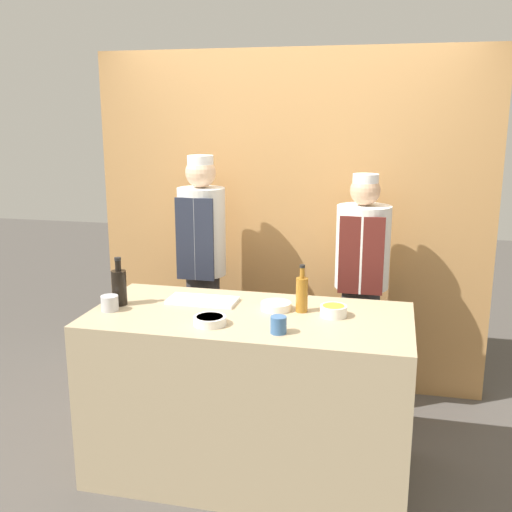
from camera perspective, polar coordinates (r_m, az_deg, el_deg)
The scene contains 13 objects.
ground_plane at distance 3.61m, azimuth -0.61°, elevation -19.62°, with size 14.00×14.00×0.00m, color #4C4742.
cabinet_wall at distance 4.34m, azimuth 3.31°, elevation 3.20°, with size 2.79×0.18×2.40m.
counter at distance 3.38m, azimuth -0.63°, elevation -13.01°, with size 1.71×0.81×0.93m.
sauce_bowl_yellow at distance 3.18m, azimuth 7.39°, elevation -5.15°, with size 0.14×0.14×0.06m.
sauce_bowl_red at distance 3.05m, azimuth -4.42°, elevation -6.10°, with size 0.17×0.17×0.04m.
sauce_bowl_white at distance 3.26m, azimuth 1.92°, elevation -4.74°, with size 0.17×0.17×0.04m.
cutting_board at distance 3.40m, azimuth -5.13°, elevation -4.24°, with size 0.39×0.19×0.02m.
bottle_soy at distance 3.41m, azimuth -12.90°, elevation -2.83°, with size 0.08×0.08×0.27m.
bottle_amber at distance 3.22m, azimuth 4.39°, elevation -3.58°, with size 0.06×0.06×0.26m.
cup_steel at distance 3.34m, azimuth -13.76°, elevation -4.38°, with size 0.09×0.09×0.08m.
cup_blue at distance 2.92m, azimuth 2.15°, elevation -6.57°, with size 0.08×0.08×0.08m.
chef_left at distance 4.14m, azimuth -5.12°, elevation -1.12°, with size 0.32×0.32×1.70m.
chef_right at distance 3.96m, azimuth 9.98°, elevation -2.94°, with size 0.35×0.35×1.60m.
Camera 1 is at (0.72, -2.94, 1.97)m, focal length 42.00 mm.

